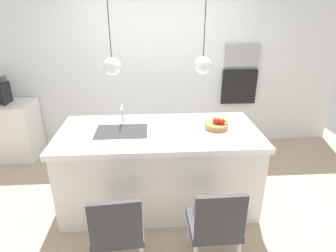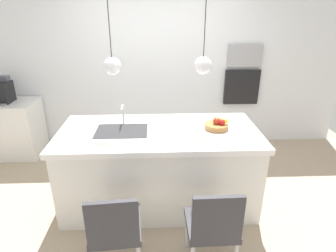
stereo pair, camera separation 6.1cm
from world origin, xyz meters
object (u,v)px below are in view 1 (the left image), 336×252
object	(u,v)px
coffee_machine	(0,93)
chair_near	(118,228)
oven	(239,86)
chair_middle	(215,224)
microwave	(242,55)
fruit_bowl	(217,124)

from	to	relation	value
coffee_machine	chair_near	bearing A→B (deg)	-50.38
oven	chair_middle	xyz separation A→B (m)	(-0.93, -2.57, -0.49)
oven	microwave	bearing A→B (deg)	0.00
fruit_bowl	oven	bearing A→B (deg)	65.44
coffee_machine	chair_middle	distance (m)	3.56
fruit_bowl	chair_near	bearing A→B (deg)	-135.45
coffee_machine	oven	distance (m)	3.63
coffee_machine	chair_middle	world-z (taller)	coffee_machine
fruit_bowl	coffee_machine	distance (m)	3.17
fruit_bowl	microwave	world-z (taller)	microwave
oven	chair_near	xyz separation A→B (m)	(-1.74, -2.57, -0.48)
coffee_machine	microwave	xyz separation A→B (m)	(3.62, 0.30, 0.45)
microwave	chair_middle	world-z (taller)	microwave
chair_near	microwave	bearing A→B (deg)	55.96
fruit_bowl	coffee_machine	world-z (taller)	coffee_machine
fruit_bowl	microwave	bearing A→B (deg)	65.44
coffee_machine	chair_near	size ratio (longest dim) A/B	0.44
chair_middle	oven	bearing A→B (deg)	70.16
microwave	chair_near	size ratio (longest dim) A/B	0.63
coffee_machine	fruit_bowl	bearing A→B (deg)	-23.60
chair_near	fruit_bowl	bearing A→B (deg)	44.55
oven	chair_near	size ratio (longest dim) A/B	0.65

